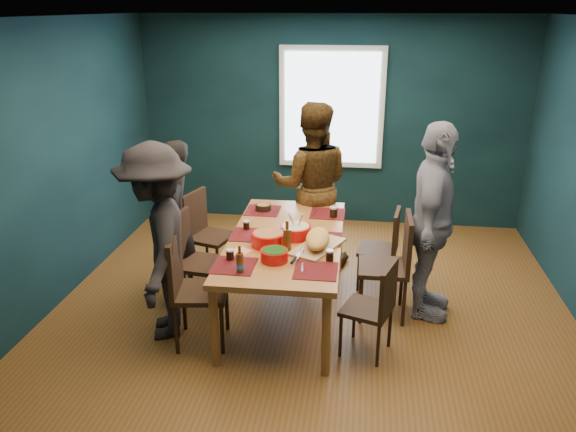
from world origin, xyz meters
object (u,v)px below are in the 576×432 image
bowl_herbs (274,255)px  cutting_board (317,241)px  person_far_left (174,221)px  chair_left_far (203,228)px  bowl_dumpling (296,231)px  chair_left_mid (190,254)px  dining_table (286,244)px  person_near_left (158,243)px  chair_left_near (189,282)px  person_back (311,185)px  person_right (432,223)px  chair_right_mid (394,259)px  bowl_salad (268,238)px  chair_right_far (386,243)px  chair_right_near (377,303)px

bowl_herbs → cutting_board: size_ratio=0.32×
person_far_left → cutting_board: person_far_left is taller
chair_left_far → bowl_herbs: (0.97, -1.20, 0.29)m
bowl_dumpling → bowl_herbs: (-0.11, -0.52, -0.01)m
chair_left_mid → bowl_dumpling: 1.05m
dining_table → person_near_left: size_ratio=1.18×
chair_left_near → bowl_dumpling: 1.08m
person_back → person_right: person_right is taller
chair_right_mid → bowl_herbs: chair_right_mid is taller
bowl_salad → chair_left_mid: bearing=165.9°
chair_right_mid → bowl_dumpling: bearing=-175.8°
chair_left_far → chair_right_far: 1.94m
chair_left_far → person_near_left: 1.23m
person_far_left → chair_left_far: bearing=142.6°
bowl_herbs → bowl_salad: bearing=109.2°
person_right → bowl_salad: (-1.46, -0.36, -0.09)m
chair_left_near → person_back: 2.03m
person_far_left → bowl_salad: size_ratio=5.40×
bowl_herbs → cutting_board: 0.46m
chair_left_mid → bowl_dumpling: bowl_dumpling is taller
person_near_left → chair_right_mid: bearing=89.7°
chair_right_far → bowl_salad: bowl_salad is taller
chair_right_far → cutting_board: 1.13m
chair_left_mid → chair_left_near: size_ratio=0.96×
chair_right_near → person_near_left: (-1.88, 0.10, 0.38)m
chair_left_near → chair_right_far: 2.12m
chair_left_mid → person_right: (2.25, 0.17, 0.37)m
chair_right_mid → bowl_herbs: size_ratio=4.34×
chair_right_far → chair_right_near: (-0.11, -1.25, -0.01)m
person_far_left → chair_left_mid: bearing=24.9°
chair_left_near → bowl_dumpling: bearing=29.0°
chair_right_near → person_right: 1.00m
dining_table → person_right: size_ratio=1.11×
bowl_dumpling → cutting_board: bowl_dumpling is taller
chair_right_near → person_back: size_ratio=0.46×
chair_right_far → bowl_dumpling: size_ratio=3.01×
chair_right_far → person_far_left: (-2.08, -0.45, 0.30)m
chair_left_near → chair_right_far: size_ratio=1.17×
chair_left_mid → person_far_left: person_far_left is taller
person_far_left → person_back: bearing=106.9°
bowl_herbs → chair_right_near: bearing=-5.2°
person_right → chair_right_far: bearing=46.8°
person_far_left → chair_right_mid: bearing=65.8°
chair_right_mid → bowl_salad: (-1.14, -0.29, 0.26)m
dining_table → bowl_dumpling: size_ratio=7.28×
person_near_left → person_far_left: bearing=171.7°
chair_left_far → chair_right_near: (1.83, -1.28, -0.06)m
chair_left_mid → bowl_herbs: 1.07m
chair_right_near → chair_left_mid: bearing=-179.8°
chair_right_near → bowl_salad: 1.11m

